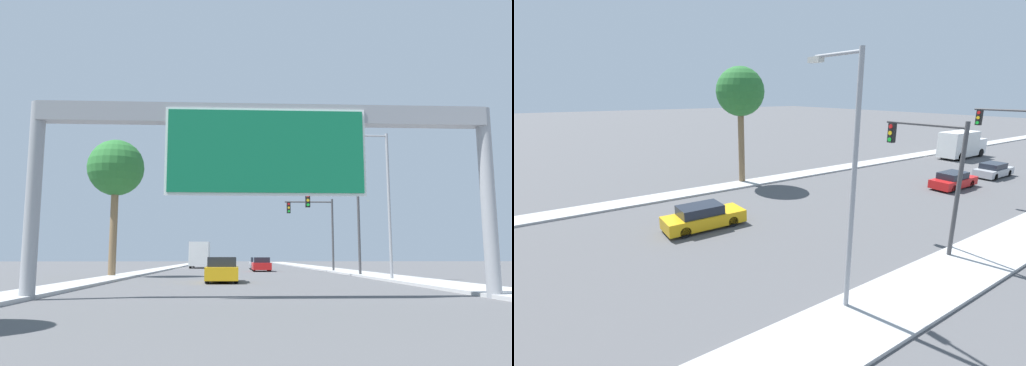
# 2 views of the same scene
# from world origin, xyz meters

# --- Properties ---
(median_strip_left) EXTENTS (2.00, 120.00, 0.15)m
(median_strip_left) POSITION_xyz_m (-9.00, 60.00, 0.07)
(median_strip_left) COLOR #ACACAC
(median_strip_left) RESTS_ON ground
(car_near_left) EXTENTS (1.81, 4.79, 1.44)m
(car_near_left) POSITION_xyz_m (-1.75, 29.53, 0.68)
(car_near_left) COLOR gold
(car_near_left) RESTS_ON ground
(car_mid_center) EXTENTS (1.76, 4.61, 1.38)m
(car_mid_center) POSITION_xyz_m (1.75, 50.58, 0.66)
(car_mid_center) COLOR red
(car_mid_center) RESTS_ON ground
(car_near_right) EXTENTS (1.78, 4.44, 1.37)m
(car_near_right) POSITION_xyz_m (1.75, 57.68, 0.65)
(car_near_right) COLOR #A5A8AD
(car_near_right) RESTS_ON ground
(truck_box_primary) EXTENTS (2.38, 7.40, 3.26)m
(truck_box_primary) POSITION_xyz_m (-5.25, 64.95, 1.65)
(truck_box_primary) COLOR white
(truck_box_primary) RESTS_ON ground
(traffic_light_near_intersection) EXTENTS (4.35, 0.32, 6.60)m
(traffic_light_near_intersection) POSITION_xyz_m (7.18, 38.00, 4.43)
(traffic_light_near_intersection) COLOR #3D3D3F
(traffic_light_near_intersection) RESTS_ON ground
(traffic_light_mid_block) EXTENTS (4.71, 0.32, 7.00)m
(traffic_light_mid_block) POSITION_xyz_m (7.10, 48.00, 4.70)
(traffic_light_mid_block) COLOR #3D3D3F
(traffic_light_mid_block) RESTS_ON ground
(palm_tree_background) EXTENTS (4.10, 4.10, 9.97)m
(palm_tree_background) POSITION_xyz_m (-9.73, 36.64, 7.79)
(palm_tree_background) COLOR brown
(palm_tree_background) RESTS_ON ground
(street_lamp_right) EXTENTS (2.53, 0.28, 9.22)m
(street_lamp_right) POSITION_xyz_m (8.31, 30.78, 5.39)
(street_lamp_right) COLOR gray
(street_lamp_right) RESTS_ON ground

